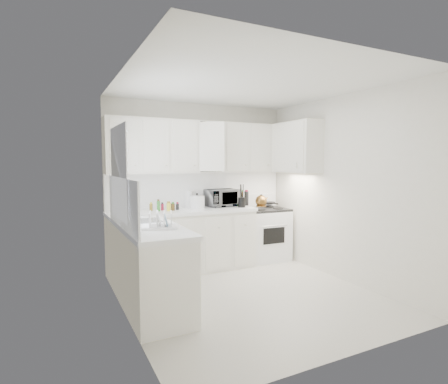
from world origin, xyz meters
TOP-DOWN VIEW (x-y plane):
  - floor at (0.00, 0.00)m, footprint 3.20×3.20m
  - ceiling at (0.00, 0.00)m, footprint 3.20×3.20m
  - wall_back at (0.00, 1.60)m, footprint 3.00×0.00m
  - wall_front at (0.00, -1.60)m, footprint 3.00×0.00m
  - wall_left at (-1.50, 0.00)m, footprint 0.00×3.20m
  - wall_right at (1.50, 0.00)m, footprint 0.00×3.20m
  - window_blinds at (-1.48, 0.35)m, footprint 0.06×0.96m
  - lower_cabinets_back at (-0.39, 1.30)m, footprint 2.22×0.60m
  - lower_cabinets_left at (-1.20, 0.20)m, footprint 0.60×1.60m
  - countertop_back at (-0.39, 1.29)m, footprint 2.24×0.64m
  - countertop_left at (-1.19, 0.20)m, footprint 0.64×1.62m
  - backsplash_back at (0.00, 1.59)m, footprint 2.98×0.02m
  - backsplash_left at (-1.49, 0.20)m, footprint 0.02×1.60m
  - upper_cabinets_back at (0.00, 1.44)m, footprint 3.00×0.33m
  - upper_cabinets_right at (1.33, 0.82)m, footprint 0.33×0.90m
  - sink at (-1.19, 0.55)m, footprint 0.42×0.38m
  - stove at (1.08, 1.31)m, footprint 0.77×0.64m
  - tea_kettle at (0.90, 1.15)m, footprint 0.25×0.22m
  - frying_pan at (1.26, 1.47)m, footprint 0.25×0.40m
  - microwave at (0.31, 1.42)m, footprint 0.53×0.33m
  - rice_cooker at (-0.14, 1.36)m, footprint 0.25×0.25m
  - paper_towel at (-0.21, 1.52)m, footprint 0.12×0.12m
  - utensil_crock at (0.55, 1.16)m, footprint 0.15×0.15m
  - dish_rack at (-1.13, -0.01)m, footprint 0.45×0.38m
  - spice_left_0 at (-0.85, 1.42)m, footprint 0.06×0.06m
  - spice_left_1 at (-0.78, 1.33)m, footprint 0.06×0.06m
  - spice_left_2 at (-0.70, 1.42)m, footprint 0.06×0.06m
  - spice_left_3 at (-0.62, 1.33)m, footprint 0.06×0.06m
  - spice_left_4 at (-0.55, 1.42)m, footprint 0.06×0.06m
  - spice_left_5 at (-0.47, 1.33)m, footprint 0.06×0.06m
  - sauce_right_0 at (0.58, 1.46)m, footprint 0.06×0.06m
  - sauce_right_1 at (0.64, 1.40)m, footprint 0.06×0.06m
  - sauce_right_2 at (0.69, 1.46)m, footprint 0.06×0.06m
  - sauce_right_3 at (0.74, 1.40)m, footprint 0.06×0.06m

SIDE VIEW (x-z plane):
  - floor at x=0.00m, z-range 0.00..0.00m
  - lower_cabinets_back at x=-0.39m, z-range 0.00..0.90m
  - lower_cabinets_left at x=-1.20m, z-range 0.00..0.90m
  - stove at x=1.08m, z-range 0.00..1.13m
  - countertop_back at x=-0.39m, z-range 0.90..0.95m
  - countertop_left at x=-1.19m, z-range 0.90..0.95m
  - frying_pan at x=1.26m, z-range 0.95..0.98m
  - spice_left_0 at x=-0.85m, z-range 0.95..1.08m
  - spice_left_1 at x=-0.78m, z-range 0.95..1.08m
  - spice_left_2 at x=-0.70m, z-range 0.95..1.08m
  - spice_left_3 at x=-0.62m, z-range 0.95..1.08m
  - spice_left_4 at x=-0.55m, z-range 0.95..1.08m
  - spice_left_5 at x=-0.47m, z-range 0.95..1.08m
  - sauce_right_0 at x=0.58m, z-range 0.95..1.14m
  - sauce_right_1 at x=0.64m, z-range 0.95..1.14m
  - sauce_right_2 at x=0.69m, z-range 0.95..1.14m
  - sauce_right_3 at x=0.74m, z-range 0.95..1.14m
  - tea_kettle at x=0.90m, z-range 0.94..1.16m
  - dish_rack at x=-1.13m, z-range 0.95..1.16m
  - rice_cooker at x=-0.14m, z-range 0.95..1.18m
  - sink at x=-1.19m, z-range 0.92..1.22m
  - paper_towel at x=-0.21m, z-range 0.95..1.22m
  - microwave at x=0.31m, z-range 0.95..1.29m
  - utensil_crock at x=0.55m, z-range 0.95..1.33m
  - backsplash_back at x=0.00m, z-range 0.95..1.50m
  - backsplash_left at x=-1.49m, z-range 0.95..1.50m
  - wall_back at x=0.00m, z-range -0.20..2.80m
  - wall_front at x=0.00m, z-range -0.20..2.80m
  - wall_left at x=-1.50m, z-range -0.30..2.90m
  - wall_right at x=1.50m, z-range -0.30..2.90m
  - upper_cabinets_back at x=0.00m, z-range 1.10..1.90m
  - upper_cabinets_right at x=1.33m, z-range 1.10..1.90m
  - window_blinds at x=-1.48m, z-range 1.02..2.08m
  - ceiling at x=0.00m, z-range 2.60..2.60m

